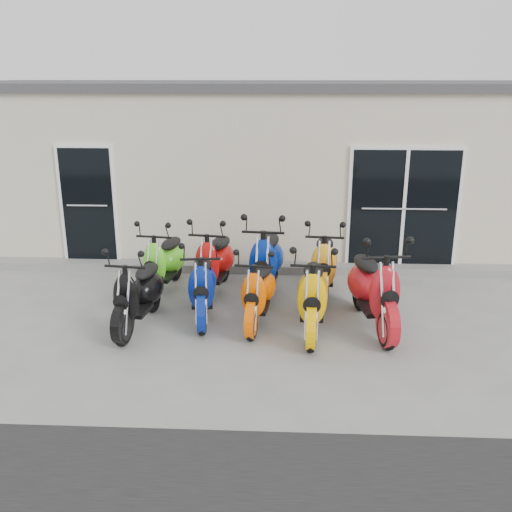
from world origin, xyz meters
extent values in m
plane|color=gray|center=(0.00, 0.00, 0.00)|extent=(80.00, 80.00, 0.00)
cube|color=beige|center=(0.00, 5.20, 1.60)|extent=(14.00, 6.00, 3.20)
cube|color=#3F3F42|center=(0.00, 5.20, 3.28)|extent=(14.20, 6.20, 0.16)
cube|color=gray|center=(0.00, 2.02, 0.07)|extent=(14.00, 0.40, 0.15)
cube|color=black|center=(-3.20, 2.17, 1.26)|extent=(1.07, 0.08, 2.22)
cube|color=black|center=(2.60, 2.17, 1.26)|extent=(2.02, 0.08, 2.22)
camera|label=1|loc=(0.42, -8.04, 3.51)|focal=40.00mm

